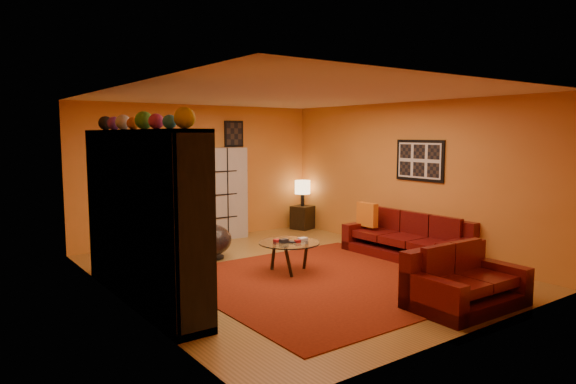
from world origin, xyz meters
TOP-DOWN VIEW (x-y plane):
  - floor at (0.00, 0.00)m, footprint 6.00×6.00m
  - ceiling at (0.00, 0.00)m, footprint 6.00×6.00m
  - wall_back at (0.00, 3.00)m, footprint 6.00×0.00m
  - wall_front at (0.00, -3.00)m, footprint 6.00×0.00m
  - wall_left at (-2.50, 0.00)m, footprint 0.00×6.00m
  - wall_right at (2.50, 0.00)m, footprint 0.00×6.00m
  - rug at (0.10, -0.70)m, footprint 3.60×3.60m
  - doorway at (-0.70, 2.96)m, footprint 0.95×0.10m
  - wall_art_right at (2.48, -0.30)m, footprint 0.03×1.00m
  - wall_art_back at (0.75, 2.98)m, footprint 0.42×0.03m
  - entertainment_unit at (-2.27, 0.00)m, footprint 0.45×3.00m
  - tv at (-2.23, -0.01)m, footprint 0.92×0.12m
  - sofa at (2.14, -0.41)m, footprint 0.93×2.18m
  - loveseat at (0.73, -2.42)m, footprint 1.43×0.88m
  - throw_pillow at (1.95, 0.40)m, footprint 0.12×0.42m
  - coffee_table at (-0.07, -0.02)m, footprint 0.90×0.90m
  - storage_cabinet at (0.38, 2.80)m, footprint 0.91×0.44m
  - bowl_chair at (-0.60, 1.45)m, footprint 0.69×0.69m
  - side_table at (2.25, 2.66)m, footprint 0.50×0.50m
  - table_lamp at (2.25, 2.66)m, footprint 0.33×0.33m

SIDE VIEW (x-z plane):
  - floor at x=0.00m, z-range 0.00..0.00m
  - rug at x=0.10m, z-range 0.00..0.01m
  - side_table at x=2.25m, z-range 0.00..0.50m
  - sofa at x=2.14m, z-range -0.14..0.71m
  - loveseat at x=0.73m, z-range -0.14..0.71m
  - bowl_chair at x=-0.60m, z-range 0.02..0.59m
  - coffee_table at x=-0.07m, z-range 0.19..0.64m
  - throw_pillow at x=1.95m, z-range 0.42..0.84m
  - storage_cabinet at x=0.38m, z-range 0.00..1.78m
  - table_lamp at x=2.25m, z-range 0.62..1.17m
  - tv at x=-2.23m, z-range 0.72..1.25m
  - doorway at x=-0.70m, z-range 0.00..2.04m
  - entertainment_unit at x=-2.27m, z-range 0.00..2.10m
  - wall_back at x=0.00m, z-range -1.70..4.30m
  - wall_front at x=0.00m, z-range -1.70..4.30m
  - wall_left at x=-2.50m, z-range -1.70..4.30m
  - wall_right at x=2.50m, z-range -1.70..4.30m
  - wall_art_right at x=2.48m, z-range 1.25..1.95m
  - wall_art_back at x=0.75m, z-range 1.79..2.31m
  - ceiling at x=0.00m, z-range 2.60..2.60m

